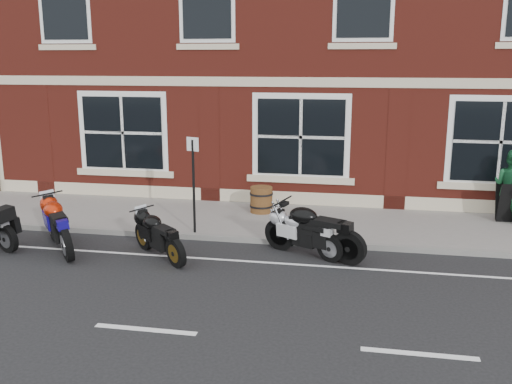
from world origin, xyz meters
TOP-DOWN VIEW (x-y plane):
  - ground at (0.00, 0.00)m, footprint 80.00×80.00m
  - sidewalk at (0.00, 3.00)m, footprint 30.00×3.00m
  - kerb at (0.00, 1.42)m, footprint 30.00×0.16m
  - pub_building at (0.00, 10.50)m, footprint 24.00×12.00m
  - moto_sport_red at (-3.15, 0.22)m, footprint 1.56×1.86m
  - moto_sport_black at (-0.90, 0.12)m, footprint 1.54×1.39m
  - moto_sport_silver at (1.96, 0.85)m, footprint 1.73×1.02m
  - moto_naked_black at (2.18, 0.76)m, footprint 2.17×1.08m
  - pedestrian_right at (6.69, 3.92)m, footprint 1.08×1.06m
  - a_board_sign at (6.68, 3.83)m, footprint 0.62×0.44m
  - barrel_planter at (0.61, 3.56)m, footprint 0.60×0.60m
  - parking_sign at (-0.58, 1.55)m, footprint 0.30×0.12m

SIDE VIEW (x-z plane):
  - ground at x=0.00m, z-range 0.00..0.00m
  - sidewalk at x=0.00m, z-range 0.00..0.12m
  - kerb at x=0.00m, z-range 0.00..0.12m
  - barrel_planter at x=0.61m, z-range 0.12..0.79m
  - moto_sport_silver at x=1.96m, z-range 0.06..0.92m
  - moto_sport_black at x=-0.90m, z-range 0.07..0.94m
  - moto_sport_red at x=-3.15m, z-range 0.08..1.10m
  - moto_naked_black at x=2.18m, z-range 0.08..1.12m
  - a_board_sign at x=6.68m, z-range 0.12..1.11m
  - pedestrian_right at x=6.69m, z-range 0.12..1.87m
  - parking_sign at x=-0.58m, z-range 0.29..2.47m
  - pub_building at x=0.00m, z-range 0.00..12.00m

